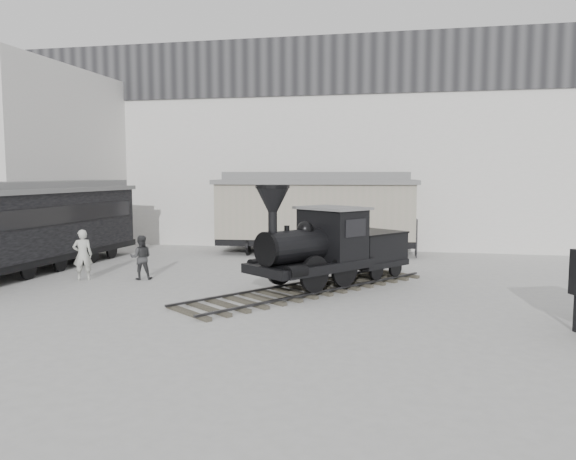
% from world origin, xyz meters
% --- Properties ---
extents(ground, '(90.00, 90.00, 0.00)m').
position_xyz_m(ground, '(0.00, 0.00, 0.00)').
color(ground, '#9E9E9B').
extents(north_wall, '(34.00, 2.51, 11.00)m').
position_xyz_m(north_wall, '(0.00, 14.98, 5.55)').
color(north_wall, silver).
rests_on(north_wall, ground).
extents(west_pavilion, '(7.00, 12.11, 9.00)m').
position_xyz_m(west_pavilion, '(-14.50, 9.96, 4.49)').
color(west_pavilion, silver).
rests_on(west_pavilion, ground).
extents(locomotive, '(7.75, 9.31, 3.53)m').
position_xyz_m(locomotive, '(1.66, 3.72, 1.31)').
color(locomotive, '#39352E').
rests_on(locomotive, ground).
extents(boxcar, '(10.12, 3.90, 4.05)m').
position_xyz_m(boxcar, '(-0.00, 12.09, 2.12)').
color(boxcar, black).
rests_on(boxcar, ground).
extents(passenger_coach, '(3.51, 12.82, 3.39)m').
position_xyz_m(passenger_coach, '(-10.39, 4.46, 1.87)').
color(passenger_coach, black).
rests_on(passenger_coach, ground).
extents(visitor_a, '(0.83, 0.76, 1.91)m').
position_xyz_m(visitor_a, '(-7.43, 3.38, 0.95)').
color(visitor_a, beige).
rests_on(visitor_a, ground).
extents(visitor_b, '(0.99, 0.89, 1.67)m').
position_xyz_m(visitor_b, '(-5.35, 3.94, 0.83)').
color(visitor_b, '#333435').
rests_on(visitor_b, ground).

